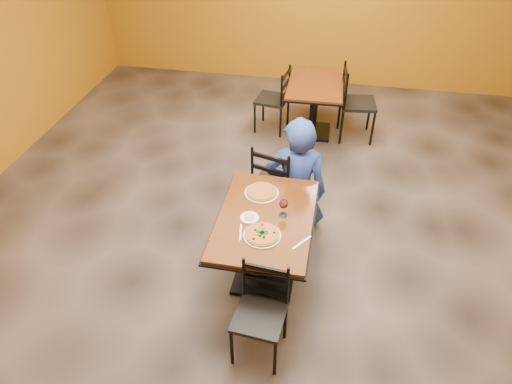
% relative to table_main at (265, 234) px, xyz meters
% --- Properties ---
extents(floor, '(7.00, 8.00, 0.01)m').
position_rel_table_main_xyz_m(floor, '(0.00, 0.50, -0.56)').
color(floor, black).
rests_on(floor, ground).
extents(table_main, '(0.83, 1.23, 0.75)m').
position_rel_table_main_xyz_m(table_main, '(0.00, 0.00, 0.00)').
color(table_main, '#5F290F').
rests_on(table_main, floor).
extents(table_second, '(0.77, 1.11, 0.75)m').
position_rel_table_main_xyz_m(table_second, '(0.18, 2.78, -0.01)').
color(table_second, '#5F290F').
rests_on(table_second, floor).
extents(chair_main_near, '(0.41, 0.41, 0.84)m').
position_rel_table_main_xyz_m(chair_main_near, '(0.09, -0.78, -0.14)').
color(chair_main_near, black).
rests_on(chair_main_near, floor).
extents(chair_main_far, '(0.52, 0.52, 0.94)m').
position_rel_table_main_xyz_m(chair_main_far, '(-0.04, 0.91, -0.09)').
color(chair_main_far, black).
rests_on(chair_main_far, floor).
extents(chair_second_left, '(0.46, 0.46, 0.90)m').
position_rel_table_main_xyz_m(chair_second_left, '(-0.39, 2.78, -0.10)').
color(chair_second_left, black).
rests_on(chair_second_left, floor).
extents(chair_second_right, '(0.50, 0.50, 1.00)m').
position_rel_table_main_xyz_m(chair_second_right, '(0.76, 2.78, -0.06)').
color(chair_second_right, black).
rests_on(chair_second_right, floor).
extents(diner, '(0.66, 0.46, 1.28)m').
position_rel_table_main_xyz_m(diner, '(0.17, 0.82, 0.08)').
color(diner, navy).
rests_on(diner, floor).
extents(plate_main, '(0.31, 0.31, 0.01)m').
position_rel_table_main_xyz_m(plate_main, '(0.01, -0.24, 0.20)').
color(plate_main, white).
rests_on(plate_main, table_main).
extents(pizza_main, '(0.28, 0.28, 0.02)m').
position_rel_table_main_xyz_m(pizza_main, '(0.01, -0.24, 0.21)').
color(pizza_main, '#950B0A').
rests_on(pizza_main, plate_main).
extents(plate_far, '(0.31, 0.31, 0.01)m').
position_rel_table_main_xyz_m(plate_far, '(-0.09, 0.32, 0.20)').
color(plate_far, white).
rests_on(plate_far, table_main).
extents(pizza_far, '(0.28, 0.28, 0.02)m').
position_rel_table_main_xyz_m(pizza_far, '(-0.09, 0.32, 0.21)').
color(pizza_far, '#C38225').
rests_on(pizza_far, plate_far).
extents(side_plate, '(0.16, 0.16, 0.01)m').
position_rel_table_main_xyz_m(side_plate, '(-0.13, -0.04, 0.20)').
color(side_plate, white).
rests_on(side_plate, table_main).
extents(dip, '(0.09, 0.09, 0.01)m').
position_rel_table_main_xyz_m(dip, '(-0.13, -0.04, 0.21)').
color(dip, tan).
rests_on(dip, side_plate).
extents(wine_glass, '(0.08, 0.08, 0.18)m').
position_rel_table_main_xyz_m(wine_glass, '(0.14, 0.05, 0.28)').
color(wine_glass, white).
rests_on(wine_glass, table_main).
extents(fork, '(0.05, 0.19, 0.00)m').
position_rel_table_main_xyz_m(fork, '(-0.17, -0.23, 0.20)').
color(fork, silver).
rests_on(fork, table_main).
extents(knife, '(0.13, 0.18, 0.00)m').
position_rel_table_main_xyz_m(knife, '(0.34, -0.25, 0.20)').
color(knife, silver).
rests_on(knife, table_main).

